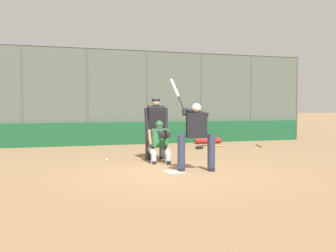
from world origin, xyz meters
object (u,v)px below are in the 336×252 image
Objects in this scene: equipment_bag_dugout_side at (208,141)px; catcher_behind_plate at (160,141)px; spare_bat_near_backstop at (260,146)px; baseball_loose at (107,160)px; umpire_home at (156,127)px; fielding_glove_on_dirt at (199,147)px; batter_at_plate at (196,134)px; spare_bat_by_padding at (215,146)px.

catcher_behind_plate is at bearing 53.74° from equipment_bag_dugout_side.
baseball_loose is at bearing -57.70° from spare_bat_near_backstop.
spare_bat_near_backstop is 2.33m from equipment_bag_dugout_side.
umpire_home reaches higher than fielding_glove_on_dirt.
batter_at_plate is 1.25× the size of umpire_home.
umpire_home is 2.72× the size of spare_bat_by_padding.
catcher_behind_plate reaches higher than spare_bat_by_padding.
umpire_home is 24.39× the size of baseball_loose.
batter_at_plate is at bearing -31.78° from spare_bat_near_backstop.
umpire_home is at bearing -52.21° from spare_bat_near_backstop.
baseball_loose is (3.79, 2.28, -0.02)m from fielding_glove_on_dirt.
fielding_glove_on_dirt is 4.51× the size of baseball_loose.
equipment_bag_dugout_side is (-1.17, -1.85, 0.07)m from fielding_glove_on_dirt.
batter_at_plate is 2.38m from umpire_home.
umpire_home reaches higher than baseball_loose.
equipment_bag_dugout_side is at bearing -104.22° from batter_at_plate.
catcher_behind_plate is 15.86× the size of baseball_loose.
baseball_loose reaches higher than spare_bat_by_padding.
fielding_glove_on_dirt is (-2.43, -3.06, -0.55)m from catcher_behind_plate.
batter_at_plate is at bearing -80.63° from spare_bat_by_padding.
umpire_home reaches higher than equipment_bag_dugout_side.
catcher_behind_plate is 5.88m from spare_bat_near_backstop.
fielding_glove_on_dirt reaches higher than spare_bat_near_backstop.
catcher_behind_plate is 3.95m from fielding_glove_on_dirt.
spare_bat_near_backstop is at bearing 179.60° from fielding_glove_on_dirt.
spare_bat_near_backstop is 1.77m from spare_bat_by_padding.
baseball_loose is (1.45, -0.03, -0.94)m from umpire_home.
catcher_behind_plate is at bearing 86.35° from umpire_home.
umpire_home is 1.73m from baseball_loose.
batter_at_plate is 3.40× the size of spare_bat_by_padding.
fielding_glove_on_dirt is at bearing -101.49° from batter_at_plate.
spare_bat_near_backstop is (-4.89, -2.30, -0.94)m from umpire_home.
batter_at_plate reaches higher than equipment_bag_dugout_side.
spare_bat_by_padding is 1.99× the size of fielding_glove_on_dirt.
catcher_behind_plate is 0.65× the size of umpire_home.
batter_at_plate is 6.07m from spare_bat_by_padding.
umpire_home is 5.41× the size of fielding_glove_on_dirt.
spare_bat_near_backstop is at bearing -122.72° from batter_at_plate.
umpire_home is at bearing -99.83° from spare_bat_by_padding.
batter_at_plate is 1.69m from catcher_behind_plate.
equipment_bag_dugout_side is at bearing -120.23° from catcher_behind_plate.
spare_bat_near_backstop is at bearing 126.80° from equipment_bag_dugout_side.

